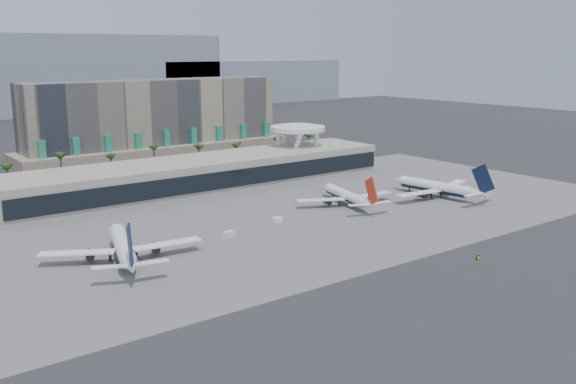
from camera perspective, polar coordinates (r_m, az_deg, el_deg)
ground at (r=188.93m, az=9.48°, el=-5.08°), size 900.00×900.00×0.00m
apron_pad at (r=228.45m, az=-0.58°, el=-1.80°), size 260.00×130.00×0.06m
mountain_ridge at (r=614.32m, az=-22.43°, el=9.13°), size 680.00×60.00×70.00m
hotel at (r=331.61m, az=-11.65°, el=5.40°), size 140.00×30.00×42.00m
terminal at (r=271.98m, az=-7.51°, el=1.82°), size 170.00×32.50×14.50m
saucer_structure at (r=305.58m, az=0.85°, el=5.37°), size 26.00×26.00×21.89m
palm_row at (r=305.06m, az=-9.69°, el=3.67°), size 157.80×2.80×13.10m
airliner_left at (r=181.52m, az=-14.44°, el=-4.74°), size 42.83×44.35×15.79m
airliner_centre at (r=238.69m, az=5.33°, el=-0.36°), size 38.48×39.95×14.04m
airliner_right at (r=257.73m, az=13.21°, el=0.42°), size 44.11×45.60×15.76m
service_vehicle_a at (r=198.74m, az=-5.24°, el=-3.77°), size 4.48×3.23×1.98m
service_vehicle_b at (r=214.95m, az=-1.00°, el=-2.49°), size 3.58×2.10×1.81m
taxiway_sign at (r=185.50m, az=16.52°, el=-5.62°), size 2.17×0.93×0.99m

